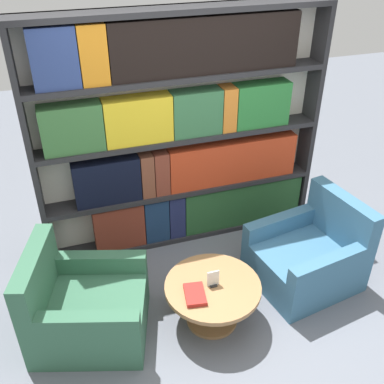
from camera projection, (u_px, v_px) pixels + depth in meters
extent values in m
plane|color=slate|center=(234.00, 333.00, 3.85)|extent=(14.00, 14.00, 0.00)
cube|color=silver|center=(178.00, 131.00, 4.49)|extent=(2.87, 0.05, 2.39)
cube|color=#262628|center=(31.00, 158.00, 4.02)|extent=(0.05, 0.30, 2.39)
cube|color=#262628|center=(308.00, 118.00, 4.76)|extent=(0.05, 0.30, 2.39)
cube|color=#262628|center=(183.00, 232.00, 5.02)|extent=(2.77, 0.30, 0.05)
cube|color=#262628|center=(182.00, 188.00, 4.71)|extent=(2.77, 0.30, 0.05)
cube|color=#262628|center=(182.00, 136.00, 4.39)|extent=(2.77, 0.30, 0.05)
cube|color=#262628|center=(181.00, 76.00, 4.07)|extent=(2.77, 0.30, 0.05)
cube|color=#262628|center=(180.00, 9.00, 3.76)|extent=(2.77, 0.30, 0.05)
cube|color=maroon|center=(119.00, 225.00, 4.67)|extent=(0.52, 0.20, 0.50)
cube|color=navy|center=(155.00, 218.00, 4.77)|extent=(0.26, 0.20, 0.50)
cube|color=#1F254D|center=(175.00, 214.00, 4.83)|extent=(0.17, 0.20, 0.50)
cube|color=#25532A|center=(241.00, 202.00, 5.03)|extent=(1.36, 0.20, 0.50)
cube|color=black|center=(107.00, 180.00, 4.35)|extent=(0.64, 0.20, 0.46)
cube|color=brown|center=(146.00, 174.00, 4.46)|extent=(0.13, 0.20, 0.46)
cube|color=brown|center=(160.00, 172.00, 4.50)|extent=(0.15, 0.20, 0.46)
cube|color=#BC391B|center=(232.00, 160.00, 4.70)|extent=(1.38, 0.20, 0.46)
cube|color=#376A37|center=(72.00, 128.00, 3.97)|extent=(0.55, 0.20, 0.44)
cube|color=gold|center=(138.00, 120.00, 4.13)|extent=(0.63, 0.20, 0.44)
cube|color=#336A41|center=(196.00, 112.00, 4.28)|extent=(0.48, 0.20, 0.44)
cube|color=orange|center=(227.00, 108.00, 4.36)|extent=(0.14, 0.20, 0.44)
cube|color=#297534|center=(261.00, 104.00, 4.46)|extent=(0.56, 0.20, 0.44)
cube|color=navy|center=(54.00, 57.00, 3.62)|extent=(0.38, 0.20, 0.50)
cube|color=orange|center=(93.00, 54.00, 3.70)|extent=(0.23, 0.20, 0.50)
cube|color=black|center=(206.00, 44.00, 3.96)|extent=(1.74, 0.20, 0.50)
cube|color=#336047|center=(91.00, 315.00, 3.78)|extent=(1.11, 1.04, 0.38)
cube|color=#336047|center=(36.00, 278.00, 3.54)|extent=(0.37, 0.82, 0.47)
cube|color=#336047|center=(88.00, 324.00, 3.34)|extent=(0.77, 0.34, 0.18)
cube|color=#336047|center=(102.00, 262.00, 3.92)|extent=(0.77, 0.34, 0.18)
cube|color=#386684|center=(303.00, 265.00, 4.31)|extent=(1.03, 0.94, 0.38)
cube|color=#386684|center=(342.00, 218.00, 4.23)|extent=(0.27, 0.82, 0.47)
cube|color=#386684|center=(279.00, 224.00, 4.39)|extent=(0.78, 0.24, 0.18)
cube|color=#386684|center=(327.00, 266.00, 3.87)|extent=(0.78, 0.24, 0.18)
cylinder|color=olive|center=(212.00, 304.00, 3.88)|extent=(0.15, 0.15, 0.38)
cylinder|color=olive|center=(212.00, 318.00, 3.98)|extent=(0.45, 0.45, 0.03)
cylinder|color=olive|center=(213.00, 287.00, 3.77)|extent=(0.82, 0.82, 0.04)
cube|color=black|center=(213.00, 285.00, 3.76)|extent=(0.06, 0.06, 0.01)
cube|color=silver|center=(213.00, 278.00, 3.72)|extent=(0.10, 0.01, 0.15)
cube|color=maroon|center=(195.00, 295.00, 3.64)|extent=(0.20, 0.27, 0.04)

